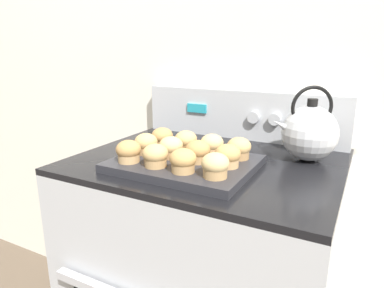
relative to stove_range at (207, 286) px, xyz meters
name	(u,v)px	position (x,y,z in m)	size (l,w,h in m)	color
wall_back	(249,53)	(0.00, 0.33, 0.75)	(8.00, 0.05, 2.40)	silver
stove_range	(207,286)	(0.00, 0.00, 0.00)	(0.76, 0.65, 0.90)	#B7BABF
control_panel	(242,114)	(0.00, 0.28, 0.54)	(0.74, 0.07, 0.17)	#B7BABF
muffin_pan	(185,164)	(-0.02, -0.11, 0.46)	(0.38, 0.29, 0.02)	#28282D
muffin_r0_c0	(129,152)	(-0.15, -0.19, 0.50)	(0.07, 0.07, 0.06)	tan
muffin_r0_c1	(155,156)	(-0.06, -0.19, 0.50)	(0.07, 0.07, 0.06)	tan
muffin_r0_c2	(183,161)	(0.02, -0.19, 0.50)	(0.07, 0.07, 0.06)	tan
muffin_r0_c3	(215,166)	(0.10, -0.19, 0.50)	(0.07, 0.07, 0.06)	tan
muffin_r1_c0	(146,144)	(-0.15, -0.11, 0.50)	(0.07, 0.07, 0.06)	#A37A4C
muffin_r1_c1	(171,147)	(-0.07, -0.10, 0.50)	(0.07, 0.07, 0.06)	#A37A4C
muffin_r1_c2	(198,152)	(0.02, -0.10, 0.50)	(0.07, 0.07, 0.06)	tan
muffin_r1_c3	(228,156)	(0.10, -0.10, 0.50)	(0.07, 0.07, 0.06)	tan
muffin_r2_c0	(162,138)	(-0.15, -0.02, 0.50)	(0.07, 0.07, 0.06)	#A37A4C
muffin_r2_c1	(186,141)	(-0.07, -0.02, 0.50)	(0.07, 0.07, 0.06)	olive
muffin_r2_c2	(212,145)	(0.02, -0.02, 0.50)	(0.07, 0.07, 0.06)	tan
muffin_r2_c3	(239,148)	(0.10, -0.02, 0.50)	(0.07, 0.07, 0.06)	#A37A4C
tea_kettle	(309,132)	(0.26, 0.12, 0.53)	(0.19, 0.16, 0.22)	silver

